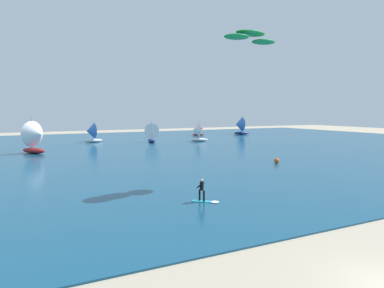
{
  "coord_description": "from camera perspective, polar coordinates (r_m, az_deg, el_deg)",
  "views": [
    {
      "loc": [
        -12.86,
        -8.06,
        6.67
      ],
      "look_at": [
        -0.11,
        16.22,
        4.08
      ],
      "focal_mm": 33.99,
      "sensor_mm": 36.0,
      "label": 1
    }
  ],
  "objects": [
    {
      "name": "ocean",
      "position": [
        60.48,
        -15.26,
        -1.08
      ],
      "size": [
        160.0,
        90.0,
        0.1
      ],
      "primitive_type": "cube",
      "color": "navy",
      "rests_on": "ground"
    },
    {
      "name": "sailboat_near_shore",
      "position": [
        74.28,
        -6.47,
        1.83
      ],
      "size": [
        3.21,
        3.76,
        4.35
      ],
      "color": "navy",
      "rests_on": "ocean"
    },
    {
      "name": "sailboat_mid_left",
      "position": [
        59.15,
        -23.27,
        1.03
      ],
      "size": [
        4.57,
        4.95,
        5.5
      ],
      "color": "maroon",
      "rests_on": "ocean"
    },
    {
      "name": "sailboat_center_horizon",
      "position": [
        75.94,
        -15.56,
        1.73
      ],
      "size": [
        3.77,
        3.23,
        4.33
      ],
      "color": "white",
      "rests_on": "ocean"
    },
    {
      "name": "kitesurfer",
      "position": [
        26.2,
        1.95,
        -7.78
      ],
      "size": [
        1.85,
        1.7,
        1.67
      ],
      "color": "#26B2CC",
      "rests_on": "ocean"
    },
    {
      "name": "marker_buoy",
      "position": [
        45.94,
        13.13,
        -2.57
      ],
      "size": [
        0.64,
        0.64,
        0.64
      ],
      "primitive_type": "sphere",
      "color": "#E55919",
      "rests_on": "ocean"
    },
    {
      "name": "sailboat_heeled_over",
      "position": [
        75.6,
        0.75,
        1.91
      ],
      "size": [
        3.84,
        3.43,
        4.32
      ],
      "color": "white",
      "rests_on": "ocean"
    },
    {
      "name": "kite",
      "position": [
        33.25,
        9.16,
        16.25
      ],
      "size": [
        6.17,
        3.19,
        0.89
      ],
      "color": "#198C3F"
    },
    {
      "name": "sailboat_far_left",
      "position": [
        92.48,
        1.25,
        2.33
      ],
      "size": [
        3.15,
        2.82,
        3.55
      ],
      "color": "maroon",
      "rests_on": "ocean"
    },
    {
      "name": "sailboat_far_right",
      "position": [
        97.11,
        7.47,
        2.85
      ],
      "size": [
        4.47,
        3.87,
        5.09
      ],
      "color": "navy",
      "rests_on": "ocean"
    }
  ]
}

